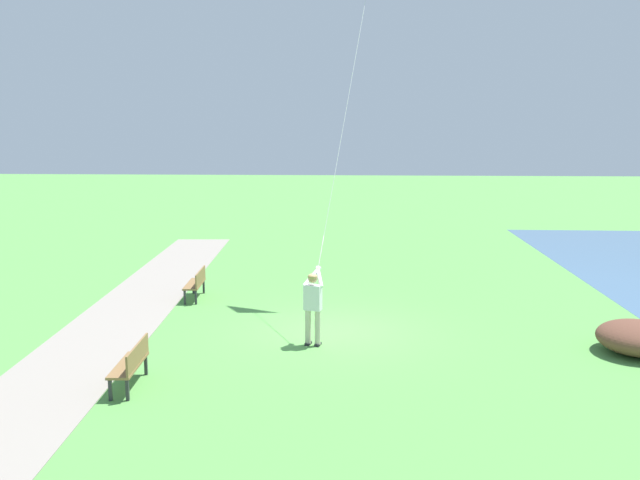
{
  "coord_description": "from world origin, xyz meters",
  "views": [
    {
      "loc": [
        -0.66,
        16.1,
        4.98
      ],
      "look_at": [
        0.19,
        1.56,
        2.59
      ],
      "focal_mm": 37.32,
      "sensor_mm": 36.0,
      "label": 1
    }
  ],
  "objects_px": {
    "park_bench_far_walkway": "(132,362)",
    "lakeside_shrub": "(638,338)",
    "park_bench_near_walkway": "(197,282)",
    "person_kite_flyer": "(313,302)"
  },
  "relations": [
    {
      "from": "park_bench_near_walkway",
      "to": "lakeside_shrub",
      "type": "xyz_separation_m",
      "value": [
        -11.18,
        4.33,
        -0.15
      ]
    },
    {
      "from": "park_bench_near_walkway",
      "to": "park_bench_far_walkway",
      "type": "distance_m",
      "value": 7.0
    },
    {
      "from": "park_bench_near_walkway",
      "to": "lakeside_shrub",
      "type": "relative_size",
      "value": 0.82
    },
    {
      "from": "park_bench_far_walkway",
      "to": "person_kite_flyer",
      "type": "bearing_deg",
      "value": -140.24
    },
    {
      "from": "person_kite_flyer",
      "to": "lakeside_shrub",
      "type": "height_order",
      "value": "person_kite_flyer"
    },
    {
      "from": "park_bench_far_walkway",
      "to": "lakeside_shrub",
      "type": "distance_m",
      "value": 11.08
    },
    {
      "from": "park_bench_near_walkway",
      "to": "park_bench_far_walkway",
      "type": "height_order",
      "value": "same"
    },
    {
      "from": "park_bench_far_walkway",
      "to": "lakeside_shrub",
      "type": "xyz_separation_m",
      "value": [
        -10.75,
        -2.66,
        -0.15
      ]
    },
    {
      "from": "person_kite_flyer",
      "to": "park_bench_far_walkway",
      "type": "distance_m",
      "value": 4.41
    },
    {
      "from": "park_bench_near_walkway",
      "to": "lakeside_shrub",
      "type": "bearing_deg",
      "value": 158.84
    }
  ]
}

